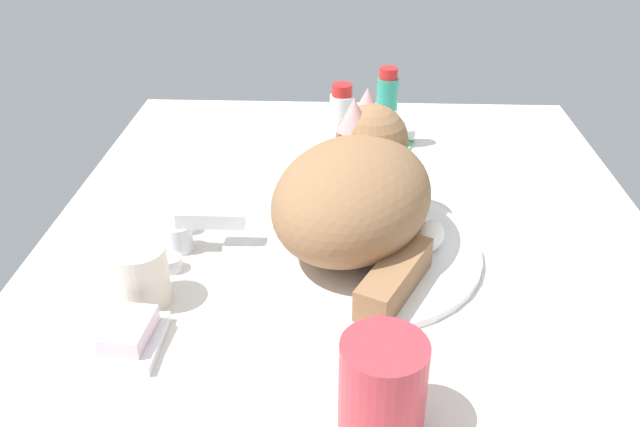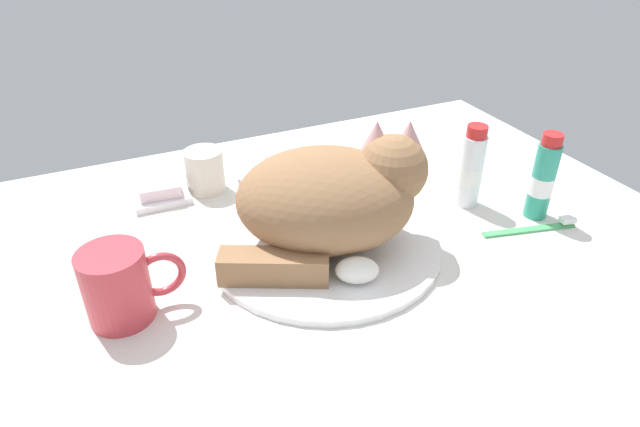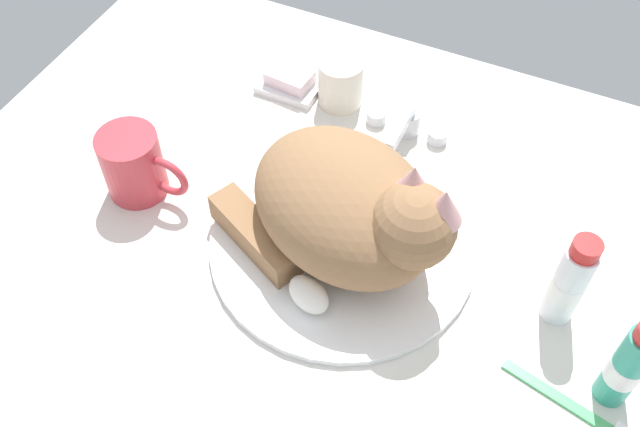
{
  "view_description": "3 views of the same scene",
  "coord_description": "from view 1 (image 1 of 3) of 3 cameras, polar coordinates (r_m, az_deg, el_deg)",
  "views": [
    {
      "loc": [
        -71.59,
        0.98,
        47.05
      ],
      "look_at": [
        -0.14,
        3.99,
        5.89
      ],
      "focal_mm": 37.32,
      "sensor_mm": 36.0,
      "label": 1
    },
    {
      "loc": [
        -27.24,
        -57.99,
        45.81
      ],
      "look_at": [
        -0.82,
        -0.21,
        6.14
      ],
      "focal_mm": 30.66,
      "sensor_mm": 36.0,
      "label": 2
    },
    {
      "loc": [
        19.5,
        -48.56,
        72.62
      ],
      "look_at": [
        -2.38,
        -1.62,
        7.08
      ],
      "focal_mm": 40.32,
      "sensor_mm": 36.0,
      "label": 3
    }
  ],
  "objects": [
    {
      "name": "soap_bar",
      "position": [
        0.73,
        -16.1,
        -9.58
      ],
      "size": [
        6.84,
        4.97,
        2.06
      ],
      "primitive_type": "cube",
      "rotation": [
        0.0,
        0.0,
        -0.09
      ],
      "color": "silver",
      "rests_on": "soap_dish"
    },
    {
      "name": "rinse_cup",
      "position": [
        0.78,
        -15.14,
        -5.14
      ],
      "size": [
        6.43,
        6.43,
        7.2
      ],
      "color": "silver",
      "rests_on": "ground_plane"
    },
    {
      "name": "toothbrush",
      "position": [
        1.13,
        7.33,
        5.32
      ],
      "size": [
        14.66,
        4.59,
        1.6
      ],
      "color": "#4CB266",
      "rests_on": "ground_plane"
    },
    {
      "name": "mouthwash_bottle",
      "position": [
        1.13,
        5.73,
        8.75
      ],
      "size": [
        3.58,
        3.58,
        13.87
      ],
      "color": "teal",
      "rests_on": "ground_plane"
    },
    {
      "name": "cat",
      "position": [
        0.82,
        3.2,
        1.95
      ],
      "size": [
        32.0,
        26.77,
        17.12
      ],
      "color": "#936B47",
      "rests_on": "sink_basin"
    },
    {
      "name": "ground_plane",
      "position": [
        0.87,
        2.65,
        -4.26
      ],
      "size": [
        110.0,
        82.5,
        3.0
      ],
      "primitive_type": "cube",
      "color": "silver"
    },
    {
      "name": "soap_dish",
      "position": [
        0.74,
        -15.92,
        -10.56
      ],
      "size": [
        9.0,
        6.4,
        1.2
      ],
      "primitive_type": "cube",
      "color": "white",
      "rests_on": "ground_plane"
    },
    {
      "name": "toothpaste_bottle",
      "position": [
        1.06,
        1.85,
        7.3
      ],
      "size": [
        3.79,
        3.79,
        13.59
      ],
      "color": "white",
      "rests_on": "ground_plane"
    },
    {
      "name": "coffee_mug",
      "position": [
        0.61,
        5.38,
        -14.3
      ],
      "size": [
        12.16,
        7.83,
        9.36
      ],
      "color": "#C63842",
      "rests_on": "ground_plane"
    },
    {
      "name": "sink_basin",
      "position": [
        0.85,
        2.68,
        -3.13
      ],
      "size": [
        33.02,
        33.02,
        1.06
      ],
      "primitive_type": "cylinder",
      "color": "white",
      "rests_on": "ground_plane"
    },
    {
      "name": "faucet",
      "position": [
        0.87,
        -11.18,
        -1.67
      ],
      "size": [
        12.0,
        10.58,
        5.69
      ],
      "color": "silver",
      "rests_on": "ground_plane"
    }
  ]
}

